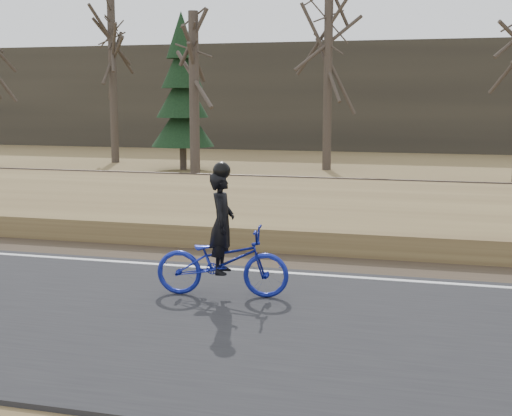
# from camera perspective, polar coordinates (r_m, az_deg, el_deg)

# --- Properties ---
(edge_line) EXTENTS (120.00, 0.12, 0.01)m
(edge_line) POSITION_cam_1_polar(r_m,az_deg,el_deg) (14.25, -19.42, -3.50)
(edge_line) COLOR silver
(edge_line) RESTS_ON road
(shoulder) EXTENTS (120.00, 1.60, 0.04)m
(shoulder) POSITION_cam_1_polar(r_m,az_deg,el_deg) (15.07, -17.26, -2.91)
(shoulder) COLOR #473A2B
(shoulder) RESTS_ON ground
(embankment) EXTENTS (120.00, 5.00, 0.44)m
(embankment) POSITION_cam_1_polar(r_m,az_deg,el_deg) (17.59, -12.04, -0.40)
(embankment) COLOR olive
(embankment) RESTS_ON ground
(ballast) EXTENTS (120.00, 3.00, 0.45)m
(ballast) POSITION_cam_1_polar(r_m,az_deg,el_deg) (20.99, -7.29, 1.23)
(ballast) COLOR slate
(ballast) RESTS_ON ground
(railroad) EXTENTS (120.00, 2.40, 0.29)m
(railroad) POSITION_cam_1_polar(r_m,az_deg,el_deg) (20.96, -7.30, 2.05)
(railroad) COLOR black
(railroad) RESTS_ON ballast
(treeline_backdrop) EXTENTS (120.00, 4.00, 6.00)m
(treeline_backdrop) POSITION_cam_1_polar(r_m,az_deg,el_deg) (41.97, 4.38, 8.86)
(treeline_backdrop) COLOR #383328
(treeline_backdrop) RESTS_ON ground
(cyclist) EXTENTS (2.06, 0.94, 2.00)m
(cyclist) POSITION_cam_1_polar(r_m,az_deg,el_deg) (10.58, -2.72, -3.70)
(cyclist) COLOR navy
(cyclist) RESTS_ON road
(bare_tree_left) EXTENTS (0.36, 0.36, 7.53)m
(bare_tree_left) POSITION_cam_1_polar(r_m,az_deg,el_deg) (33.49, -11.37, 10.03)
(bare_tree_left) COLOR #463C33
(bare_tree_left) RESTS_ON ground
(bare_tree_near_left) EXTENTS (0.36, 0.36, 6.00)m
(bare_tree_near_left) POSITION_cam_1_polar(r_m,az_deg,el_deg) (25.96, -4.96, 8.86)
(bare_tree_near_left) COLOR #463C33
(bare_tree_near_left) RESTS_ON ground
(bare_tree_center) EXTENTS (0.36, 0.36, 8.98)m
(bare_tree_center) POSITION_cam_1_polar(r_m,az_deg,el_deg) (29.67, 5.79, 11.72)
(bare_tree_center) COLOR #463C33
(bare_tree_center) RESTS_ON ground
(conifer) EXTENTS (2.60, 2.60, 6.43)m
(conifer) POSITION_cam_1_polar(r_m,az_deg,el_deg) (29.70, -5.92, 8.93)
(conifer) COLOR #463C33
(conifer) RESTS_ON ground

